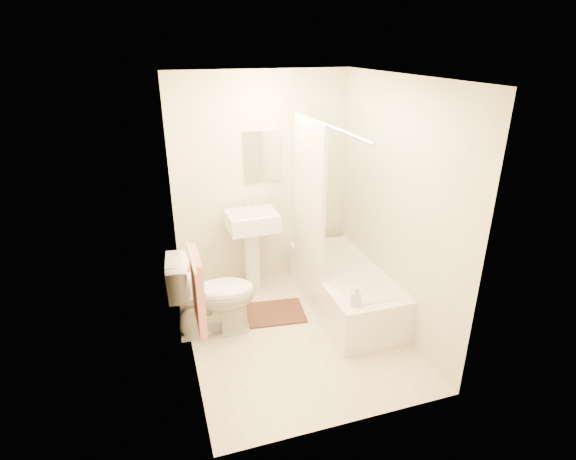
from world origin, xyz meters
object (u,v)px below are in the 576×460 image
object	(u,v)px
toilet	(213,295)
sink	(253,248)
soap_bottle	(356,295)
bathtub	(344,288)
bath_mat	(274,313)

from	to	relation	value
toilet	sink	xyz separation A→B (m)	(0.56, 0.67, 0.11)
toilet	soap_bottle	bearing A→B (deg)	-113.35
bathtub	soap_bottle	size ratio (longest dim) A/B	8.25
toilet	bath_mat	size ratio (longest dim) A/B	1.32
toilet	sink	bearing A→B (deg)	-34.90
bath_mat	bathtub	bearing A→B (deg)	-6.37
sink	soap_bottle	bearing A→B (deg)	-65.73
bath_mat	toilet	bearing A→B (deg)	-171.03
sink	toilet	bearing A→B (deg)	-131.57
toilet	bath_mat	world-z (taller)	toilet
bathtub	soap_bottle	distance (m)	0.77
toilet	bathtub	distance (m)	1.41
bathtub	soap_bottle	world-z (taller)	soap_bottle
toilet	soap_bottle	size ratio (longest dim) A/B	4.23
bath_mat	soap_bottle	world-z (taller)	soap_bottle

